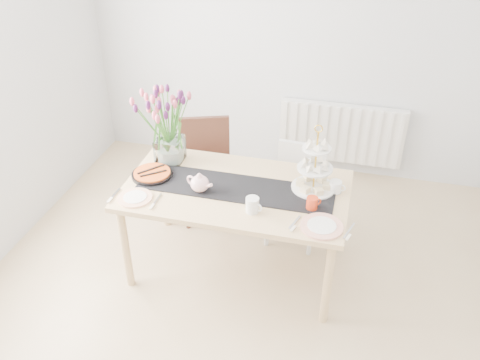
% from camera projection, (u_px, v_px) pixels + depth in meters
% --- Properties ---
extents(room_shell, '(4.50, 4.50, 4.50)m').
position_uv_depth(room_shell, '(233.00, 167.00, 2.82)').
color(room_shell, tan).
rests_on(room_shell, ground).
extents(radiator, '(1.20, 0.08, 0.60)m').
position_uv_depth(radiator, '(341.00, 133.00, 4.96)').
color(radiator, white).
rests_on(radiator, room_shell).
extents(dining_table, '(1.60, 0.90, 0.75)m').
position_uv_depth(dining_table, '(236.00, 197.00, 3.66)').
color(dining_table, tan).
rests_on(dining_table, ground).
extents(chair_brown, '(0.55, 0.55, 0.88)m').
position_uv_depth(chair_brown, '(206.00, 161.00, 4.40)').
color(chair_brown, '#351913').
rests_on(chair_brown, ground).
extents(chair_white, '(0.43, 0.43, 0.81)m').
position_uv_depth(chair_white, '(298.00, 186.00, 4.15)').
color(chair_white, silver).
rests_on(chair_white, ground).
extents(table_runner, '(1.40, 0.35, 0.01)m').
position_uv_depth(table_runner, '(236.00, 188.00, 3.62)').
color(table_runner, black).
rests_on(table_runner, dining_table).
extents(tulip_vase, '(0.70, 0.70, 0.61)m').
position_uv_depth(tulip_vase, '(167.00, 115.00, 3.73)').
color(tulip_vase, silver).
rests_on(tulip_vase, dining_table).
extents(cake_stand, '(0.31, 0.31, 0.46)m').
position_uv_depth(cake_stand, '(314.00, 173.00, 3.54)').
color(cake_stand, gold).
rests_on(cake_stand, dining_table).
extents(teapot, '(0.26, 0.23, 0.14)m').
position_uv_depth(teapot, '(200.00, 184.00, 3.55)').
color(teapot, white).
rests_on(teapot, dining_table).
extents(cream_jug, '(0.10, 0.10, 0.09)m').
position_uv_depth(cream_jug, '(335.00, 187.00, 3.56)').
color(cream_jug, white).
rests_on(cream_jug, dining_table).
extents(tart_tin, '(0.30, 0.30, 0.04)m').
position_uv_depth(tart_tin, '(152.00, 174.00, 3.75)').
color(tart_tin, black).
rests_on(tart_tin, dining_table).
extents(mug_white, '(0.12, 0.12, 0.11)m').
position_uv_depth(mug_white, '(252.00, 205.00, 3.36)').
color(mug_white, white).
rests_on(mug_white, dining_table).
extents(mug_orange, '(0.11, 0.11, 0.09)m').
position_uv_depth(mug_orange, '(312.00, 203.00, 3.39)').
color(mug_orange, red).
rests_on(mug_orange, dining_table).
extents(plate_left, '(0.25, 0.25, 0.01)m').
position_uv_depth(plate_left, '(135.00, 198.00, 3.51)').
color(plate_left, white).
rests_on(plate_left, dining_table).
extents(plate_right, '(0.35, 0.35, 0.01)m').
position_uv_depth(plate_right, '(322.00, 226.00, 3.24)').
color(plate_right, white).
rests_on(plate_right, dining_table).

